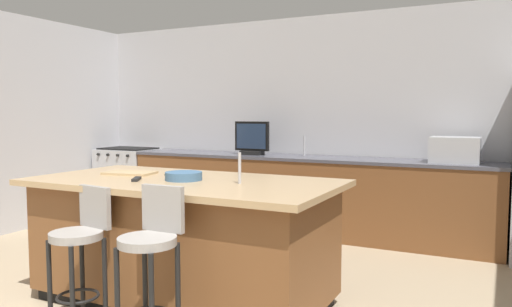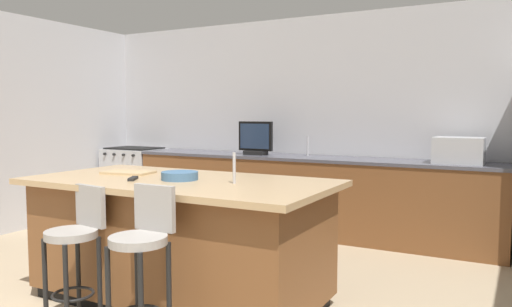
% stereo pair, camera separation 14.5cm
% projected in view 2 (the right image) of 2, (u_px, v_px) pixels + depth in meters
% --- Properties ---
extents(wall_back, '(6.75, 0.12, 2.61)m').
position_uv_depth(wall_back, '(319.00, 123.00, 6.13)').
color(wall_back, '#BCBCC1').
rests_on(wall_back, ground_plane).
extents(counter_back, '(4.44, 0.62, 0.92)m').
position_uv_depth(counter_back, '(303.00, 195.00, 5.88)').
color(counter_back, brown).
rests_on(counter_back, ground_plane).
extents(kitchen_island, '(2.31, 1.16, 0.94)m').
position_uv_depth(kitchen_island, '(180.00, 239.00, 3.74)').
color(kitchen_island, black).
rests_on(kitchen_island, ground_plane).
extents(range_oven, '(0.80, 0.63, 0.94)m').
position_uv_depth(range_oven, '(135.00, 180.00, 7.14)').
color(range_oven, '#B7BABF').
rests_on(range_oven, ground_plane).
extents(microwave, '(0.48, 0.36, 0.27)m').
position_uv_depth(microwave, '(459.00, 150.00, 5.03)').
color(microwave, '#B7BABF').
rests_on(microwave, counter_back).
extents(tv_monitor, '(0.45, 0.16, 0.41)m').
position_uv_depth(tv_monitor, '(255.00, 139.00, 6.08)').
color(tv_monitor, black).
rests_on(tv_monitor, counter_back).
extents(sink_faucet_back, '(0.02, 0.02, 0.24)m').
position_uv_depth(sink_faucet_back, '(308.00, 146.00, 5.92)').
color(sink_faucet_back, '#B2B2B7').
rests_on(sink_faucet_back, counter_back).
extents(sink_faucet_island, '(0.02, 0.02, 0.22)m').
position_uv_depth(sink_faucet_island, '(234.00, 168.00, 3.47)').
color(sink_faucet_island, '#B2B2B7').
rests_on(sink_faucet_island, kitchen_island).
extents(bar_stool_left, '(0.34, 0.36, 0.94)m').
position_uv_depth(bar_stool_left, '(76.00, 244.00, 3.28)').
color(bar_stool_left, gray).
rests_on(bar_stool_left, ground_plane).
extents(bar_stool_right, '(0.34, 0.34, 1.00)m').
position_uv_depth(bar_stool_right, '(142.00, 254.00, 2.91)').
color(bar_stool_right, gray).
rests_on(bar_stool_right, ground_plane).
extents(fruit_bowl, '(0.27, 0.27, 0.06)m').
position_uv_depth(fruit_bowl, '(180.00, 176.00, 3.67)').
color(fruit_bowl, '#3F668C').
rests_on(fruit_bowl, kitchen_island).
extents(cell_phone, '(0.11, 0.16, 0.01)m').
position_uv_depth(cell_phone, '(169.00, 174.00, 4.02)').
color(cell_phone, black).
rests_on(cell_phone, kitchen_island).
extents(tv_remote, '(0.12, 0.17, 0.02)m').
position_uv_depth(tv_remote, '(133.00, 179.00, 3.67)').
color(tv_remote, black).
rests_on(tv_remote, kitchen_island).
extents(cutting_board, '(0.42, 0.30, 0.02)m').
position_uv_depth(cutting_board, '(128.00, 172.00, 4.05)').
color(cutting_board, tan).
rests_on(cutting_board, kitchen_island).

